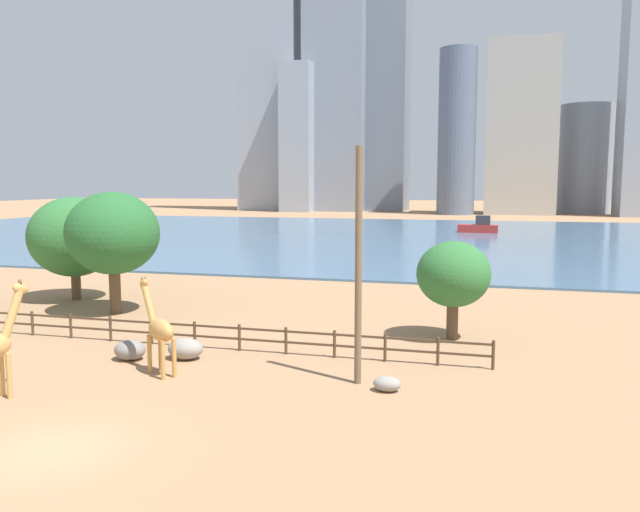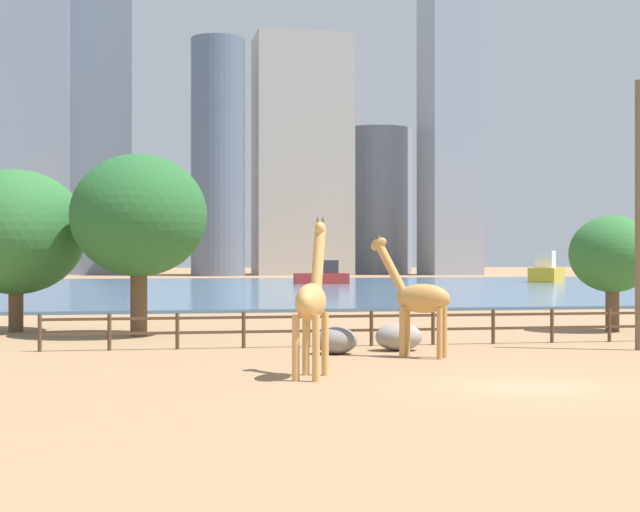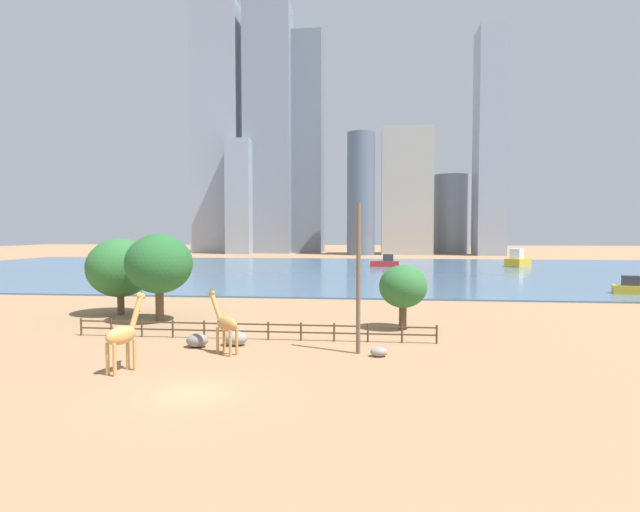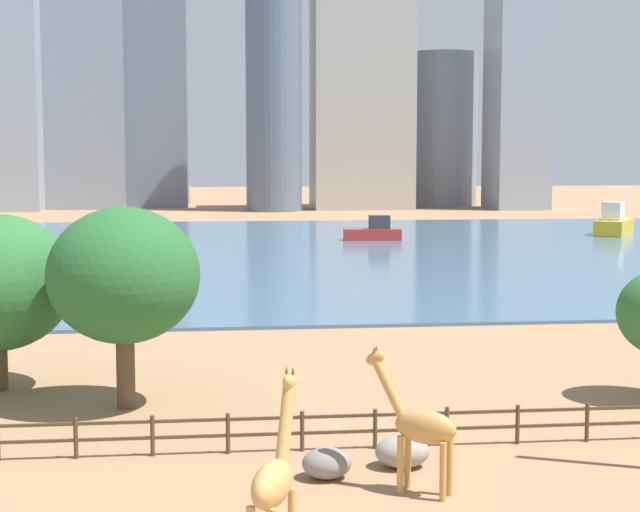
{
  "view_description": "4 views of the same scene",
  "coord_description": "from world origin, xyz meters",
  "views": [
    {
      "loc": [
        12.57,
        -15.35,
        8.07
      ],
      "look_at": [
        1.61,
        25.34,
        3.11
      ],
      "focal_mm": 35.0,
      "sensor_mm": 36.0,
      "label": 1
    },
    {
      "loc": [
        -9.7,
        -23.09,
        3.28
      ],
      "look_at": [
        2.39,
        41.38,
        3.35
      ],
      "focal_mm": 55.0,
      "sensor_mm": 36.0,
      "label": 2
    },
    {
      "loc": [
        8.6,
        -22.69,
        7.68
      ],
      "look_at": [
        1.58,
        43.04,
        4.54
      ],
      "focal_mm": 28.0,
      "sensor_mm": 36.0,
      "label": 3
    },
    {
      "loc": [
        -6.35,
        -18.41,
        9.41
      ],
      "look_at": [
        0.59,
        44.16,
        2.95
      ],
      "focal_mm": 55.0,
      "sensor_mm": 36.0,
      "label": 4
    }
  ],
  "objects": [
    {
      "name": "boulder_near_fence",
      "position": [
        -3.08,
        9.25,
        0.46
      ],
      "size": [
        1.45,
        1.22,
        0.92
      ],
      "primitive_type": "ellipsoid",
      "color": "gray",
      "rests_on": "ground"
    },
    {
      "name": "enclosure_fence",
      "position": [
        -0.0,
        12.0,
        0.76
      ],
      "size": [
        26.13,
        0.14,
        1.3
      ],
      "color": "#4C3826",
      "rests_on": "ground"
    },
    {
      "name": "giraffe_tall",
      "position": [
        -5.01,
        3.09,
        2.08
      ],
      "size": [
        1.51,
        2.78,
        4.45
      ],
      "rotation": [
        0.0,
        0.0,
        1.2
      ],
      "color": "tan",
      "rests_on": "ground"
    },
    {
      "name": "skyline_block_wide",
      "position": [
        20.13,
        154.03,
        21.85
      ],
      "size": [
        17.37,
        11.96,
        43.7
      ],
      "primitive_type": "cube",
      "color": "#ADA89E",
      "rests_on": "ground"
    },
    {
      "name": "boat_sailboat",
      "position": [
        40.54,
        91.6,
        1.52
      ],
      "size": [
        7.44,
        9.13,
        3.88
      ],
      "rotation": [
        0.0,
        0.0,
        1.0
      ],
      "color": "gold",
      "rests_on": "harbor_water"
    },
    {
      "name": "skyline_tower_glass",
      "position": [
        37.12,
        165.29,
        14.31
      ],
      "size": [
        13.74,
        13.74,
        28.62
      ],
      "primitive_type": "cylinder",
      "color": "gray",
      "rests_on": "ground"
    },
    {
      "name": "giraffe_companion",
      "position": [
        -0.66,
        7.69,
        1.94
      ],
      "size": [
        2.59,
        2.03,
        4.07
      ],
      "rotation": [
        0.0,
        0.0,
        2.53
      ],
      "color": "#C18C47",
      "rests_on": "ground"
    },
    {
      "name": "skyline_block_central",
      "position": [
        4.33,
        148.99,
        20.79
      ],
      "size": [
        9.47,
        9.47,
        41.58
      ],
      "primitive_type": "cylinder",
      "color": "slate",
      "rests_on": "ground"
    },
    {
      "name": "skyline_block_left",
      "position": [
        -39.28,
        154.39,
        20.43
      ],
      "size": [
        8.69,
        10.61,
        40.86
      ],
      "primitive_type": "cube",
      "color": "#939EAD",
      "rests_on": "ground"
    },
    {
      "name": "boulder_by_pole",
      "position": [
        -0.69,
        10.03,
        0.49
      ],
      "size": [
        1.66,
        1.3,
        0.97
      ],
      "primitive_type": "ellipsoid",
      "color": "gray",
      "rests_on": "ground"
    },
    {
      "name": "boat_ferry",
      "position": [
        11.27,
        86.99,
        1.12
      ],
      "size": [
        6.28,
        2.5,
        2.72
      ],
      "rotation": [
        0.0,
        0.0,
        3.1
      ],
      "color": "#B22D28",
      "rests_on": "harbor_water"
    },
    {
      "name": "tree_center_broad",
      "position": [
        -9.61,
        18.12,
        4.98
      ],
      "size": [
        5.64,
        5.64,
        7.55
      ],
      "color": "brown",
      "rests_on": "ground"
    },
    {
      "name": "ground_plane",
      "position": [
        0.0,
        80.0,
        0.0
      ],
      "size": [
        400.0,
        400.0,
        0.0
      ],
      "primitive_type": "plane",
      "color": "#9E7551"
    },
    {
      "name": "harbor_water",
      "position": [
        0.0,
        77.0,
        0.1
      ],
      "size": [
        180.0,
        86.0,
        0.2
      ],
      "primitive_type": "cube",
      "color": "#476B8C",
      "rests_on": "ground"
    }
  ]
}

